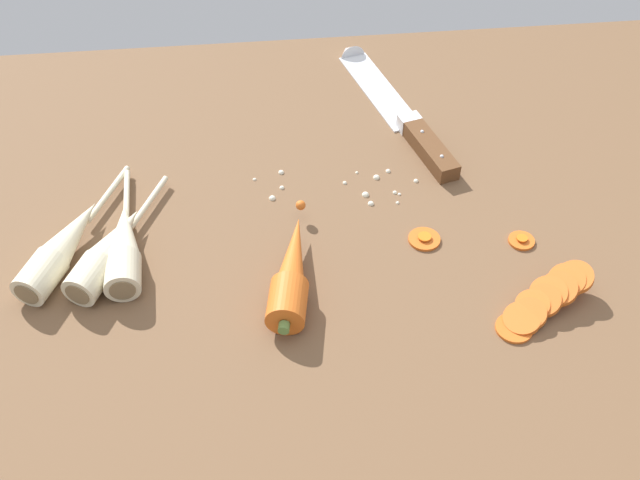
{
  "coord_description": "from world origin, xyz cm",
  "views": [
    {
      "loc": [
        -6.45,
        -62.58,
        63.25
      ],
      "look_at": [
        0.0,
        -2.0,
        1.5
      ],
      "focal_mm": 42.21,
      "sensor_mm": 36.0,
      "label": 1
    }
  ],
  "objects_px": {
    "carrot_slice_stray_near": "(522,240)",
    "carrot_slice_stack": "(544,300)",
    "parsnip_mid_left": "(63,246)",
    "carrot_slice_stray_mid": "(424,238)",
    "chefs_knife": "(391,103)",
    "parsnip_mid_right": "(124,246)",
    "parsnip_front": "(109,251)",
    "whole_carrot": "(292,272)"
  },
  "relations": [
    {
      "from": "carrot_slice_stack",
      "to": "parsnip_mid_right",
      "type": "bearing_deg",
      "value": 164.71
    },
    {
      "from": "chefs_knife",
      "to": "parsnip_mid_left",
      "type": "height_order",
      "value": "parsnip_mid_left"
    },
    {
      "from": "carrot_slice_stack",
      "to": "carrot_slice_stray_mid",
      "type": "xyz_separation_m",
      "value": [
        -0.11,
        0.12,
        -0.01
      ]
    },
    {
      "from": "carrot_slice_stack",
      "to": "carrot_slice_stray_mid",
      "type": "height_order",
      "value": "carrot_slice_stack"
    },
    {
      "from": "parsnip_mid_right",
      "to": "carrot_slice_stack",
      "type": "distance_m",
      "value": 0.47
    },
    {
      "from": "chefs_knife",
      "to": "whole_carrot",
      "type": "bearing_deg",
      "value": -117.45
    },
    {
      "from": "parsnip_mid_left",
      "to": "parsnip_mid_right",
      "type": "xyz_separation_m",
      "value": [
        0.07,
        -0.01,
        0.0
      ]
    },
    {
      "from": "carrot_slice_stray_mid",
      "to": "chefs_knife",
      "type": "bearing_deg",
      "value": 88.51
    },
    {
      "from": "carrot_slice_stack",
      "to": "carrot_slice_stray_mid",
      "type": "distance_m",
      "value": 0.16
    },
    {
      "from": "carrot_slice_stray_near",
      "to": "carrot_slice_stack",
      "type": "bearing_deg",
      "value": -94.36
    },
    {
      "from": "parsnip_front",
      "to": "parsnip_mid_left",
      "type": "relative_size",
      "value": 0.92
    },
    {
      "from": "parsnip_front",
      "to": "carrot_slice_stray_mid",
      "type": "height_order",
      "value": "parsnip_front"
    },
    {
      "from": "parsnip_front",
      "to": "parsnip_mid_right",
      "type": "xyz_separation_m",
      "value": [
        0.02,
        0.01,
        0.0
      ]
    },
    {
      "from": "whole_carrot",
      "to": "carrot_slice_stack",
      "type": "bearing_deg",
      "value": -13.23
    },
    {
      "from": "carrot_slice_stack",
      "to": "parsnip_mid_left",
      "type": "bearing_deg",
      "value": 166.01
    },
    {
      "from": "parsnip_mid_left",
      "to": "carrot_slice_stray_near",
      "type": "height_order",
      "value": "parsnip_mid_left"
    },
    {
      "from": "whole_carrot",
      "to": "carrot_slice_stray_mid",
      "type": "xyz_separation_m",
      "value": [
        0.16,
        0.05,
        -0.02
      ]
    },
    {
      "from": "whole_carrot",
      "to": "carrot_slice_stack",
      "type": "xyz_separation_m",
      "value": [
        0.27,
        -0.06,
        -0.01
      ]
    },
    {
      "from": "parsnip_mid_left",
      "to": "carrot_slice_stack",
      "type": "relative_size",
      "value": 1.87
    },
    {
      "from": "parsnip_front",
      "to": "parsnip_mid_right",
      "type": "distance_m",
      "value": 0.02
    },
    {
      "from": "parsnip_mid_left",
      "to": "carrot_slice_stack",
      "type": "xyz_separation_m",
      "value": [
        0.52,
        -0.13,
        -0.01
      ]
    },
    {
      "from": "parsnip_mid_right",
      "to": "carrot_slice_stack",
      "type": "height_order",
      "value": "parsnip_mid_right"
    },
    {
      "from": "whole_carrot",
      "to": "parsnip_front",
      "type": "relative_size",
      "value": 0.96
    },
    {
      "from": "whole_carrot",
      "to": "carrot_slice_stray_near",
      "type": "height_order",
      "value": "whole_carrot"
    },
    {
      "from": "chefs_knife",
      "to": "carrot_slice_stray_near",
      "type": "height_order",
      "value": "chefs_knife"
    },
    {
      "from": "parsnip_mid_left",
      "to": "carrot_slice_stray_near",
      "type": "bearing_deg",
      "value": -3.17
    },
    {
      "from": "chefs_knife",
      "to": "parsnip_mid_right",
      "type": "bearing_deg",
      "value": -143.55
    },
    {
      "from": "carrot_slice_stack",
      "to": "carrot_slice_stray_near",
      "type": "height_order",
      "value": "carrot_slice_stack"
    },
    {
      "from": "parsnip_mid_left",
      "to": "parsnip_front",
      "type": "bearing_deg",
      "value": -13.09
    },
    {
      "from": "parsnip_mid_left",
      "to": "carrot_slice_stray_mid",
      "type": "bearing_deg",
      "value": -2.01
    },
    {
      "from": "parsnip_mid_left",
      "to": "carrot_slice_stray_near",
      "type": "distance_m",
      "value": 0.53
    },
    {
      "from": "chefs_knife",
      "to": "parsnip_mid_left",
      "type": "xyz_separation_m",
      "value": [
        -0.42,
        -0.26,
        0.01
      ]
    },
    {
      "from": "whole_carrot",
      "to": "carrot_slice_stray_mid",
      "type": "height_order",
      "value": "whole_carrot"
    },
    {
      "from": "chefs_knife",
      "to": "parsnip_mid_left",
      "type": "relative_size",
      "value": 1.55
    },
    {
      "from": "parsnip_mid_left",
      "to": "parsnip_mid_right",
      "type": "relative_size",
      "value": 1.05
    },
    {
      "from": "parsnip_mid_right",
      "to": "carrot_slice_stray_mid",
      "type": "xyz_separation_m",
      "value": [
        0.35,
        -0.01,
        -0.02
      ]
    },
    {
      "from": "parsnip_mid_right",
      "to": "carrot_slice_stray_mid",
      "type": "bearing_deg",
      "value": -1.4
    },
    {
      "from": "carrot_slice_stack",
      "to": "parsnip_front",
      "type": "bearing_deg",
      "value": 165.91
    },
    {
      "from": "parsnip_mid_left",
      "to": "parsnip_mid_right",
      "type": "distance_m",
      "value": 0.07
    },
    {
      "from": "carrot_slice_stray_near",
      "to": "parsnip_mid_right",
      "type": "bearing_deg",
      "value": 177.12
    },
    {
      "from": "parsnip_mid_right",
      "to": "carrot_slice_stack",
      "type": "relative_size",
      "value": 1.79
    },
    {
      "from": "parsnip_front",
      "to": "carrot_slice_stray_mid",
      "type": "xyz_separation_m",
      "value": [
        0.36,
        -0.0,
        -0.02
      ]
    }
  ]
}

